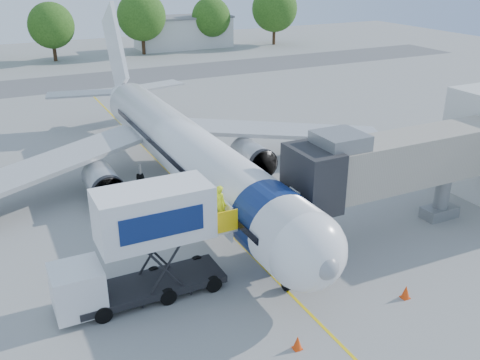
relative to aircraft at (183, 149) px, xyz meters
name	(u,v)px	position (x,y,z in m)	size (l,w,h in m)	color
ground	(209,212)	(0.00, -4.12, -2.95)	(160.00, 160.00, 0.00)	gray
guidance_line	(209,212)	(0.00, -4.12, -2.94)	(0.15, 70.00, 0.01)	yellow
taxiway_strip	(79,82)	(0.00, 37.88, -2.94)	(120.00, 10.00, 0.01)	#59595B
aircraft	(183,149)	(0.00, 0.00, 0.00)	(34.17, 37.73, 11.35)	white
jet_bridge	(389,164)	(7.99, -11.12, 1.39)	(13.90, 3.20, 6.60)	#A09A89
catering_hiloader	(142,246)	(-6.26, -11.12, -0.19)	(8.50, 2.44, 5.50)	black
safety_cone_a	(406,292)	(4.72, -16.70, -2.63)	(0.42, 0.42, 0.67)	#EC3F0C
safety_cone_b	(298,343)	(-1.75, -17.45, -2.65)	(0.40, 0.40, 0.63)	#EC3F0C
outbuilding_right	(183,32)	(22.00, 57.88, -0.29)	(16.40, 7.40, 5.30)	silver
tree_d	(51,25)	(-0.31, 54.42, 2.33)	(6.82, 6.82, 8.69)	#382314
tree_e	(141,16)	(13.60, 54.22, 3.05)	(7.75, 7.75, 9.89)	#382314
tree_f	(211,17)	(26.15, 55.26, 2.21)	(6.66, 6.66, 8.50)	#382314
tree_g	(275,9)	(37.83, 53.82, 3.26)	(8.02, 8.02, 10.22)	#382314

